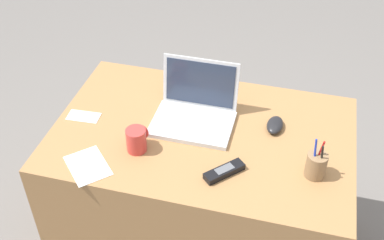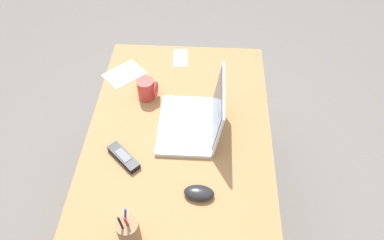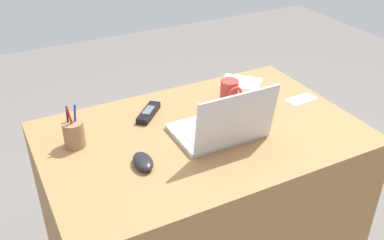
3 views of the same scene
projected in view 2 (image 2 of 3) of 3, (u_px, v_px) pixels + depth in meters
name	position (u px, v px, depth m)	size (l,w,h in m)	color
ground_plane	(182.00, 217.00, 1.99)	(6.00, 6.00, 0.00)	slate
desk	(181.00, 182.00, 1.72)	(1.15, 0.74, 0.71)	#9E7042
laptop	(196.00, 120.00, 1.45)	(0.31, 0.25, 0.22)	silver
computer_mouse	(199.00, 193.00, 1.26)	(0.06, 0.11, 0.03)	black
coffee_mug_white	(147.00, 89.00, 1.56)	(0.07, 0.09, 0.09)	#C63833
cordless_phone	(124.00, 157.00, 1.37)	(0.14, 0.14, 0.03)	black
pen_holder	(128.00, 231.00, 1.14)	(0.07, 0.07, 0.16)	olive
paper_note_near_laptop	(124.00, 74.00, 1.70)	(0.13, 0.17, 0.00)	white
paper_note_left	(181.00, 58.00, 1.77)	(0.13, 0.07, 0.00)	white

